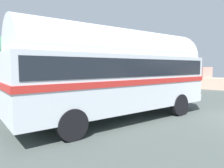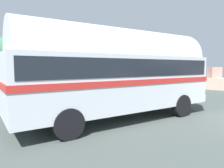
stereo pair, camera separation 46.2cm
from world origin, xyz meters
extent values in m
sphere|color=tan|center=(-12.70, 11.59, 1.52)|extent=(0.83, 0.83, 0.83)
sphere|color=tan|center=(-10.84, 12.10, 1.62)|extent=(1.05, 1.05, 1.05)
sphere|color=#BF9890|center=(-8.30, 11.88, 1.60)|extent=(1.00, 1.00, 1.00)
cube|color=tan|center=(-4.94, 11.64, 1.62)|extent=(1.40, 1.40, 1.03)
cylinder|color=black|center=(-5.31, -0.30, 0.50)|extent=(0.54, 1.00, 0.96)
cylinder|color=black|center=(-3.19, -0.92, 0.50)|extent=(0.54, 1.00, 0.96)
cylinder|color=black|center=(-6.78, -5.30, 0.50)|extent=(0.54, 1.00, 0.96)
cylinder|color=black|center=(-4.66, -5.92, 0.50)|extent=(0.54, 1.00, 0.96)
cube|color=silver|center=(-4.99, -3.11, 1.57)|extent=(4.68, 8.74, 2.10)
cylinder|color=silver|center=(-4.99, -3.11, 2.62)|extent=(4.39, 8.36, 2.20)
cube|color=red|center=(-4.99, -3.11, 1.63)|extent=(4.75, 8.83, 0.20)
cube|color=black|center=(-4.99, -3.11, 2.15)|extent=(4.62, 8.42, 0.64)
cube|color=silver|center=(-3.78, 0.99, 0.70)|extent=(2.23, 0.80, 0.28)
cylinder|color=black|center=(-10.81, 0.77, 0.50)|extent=(0.52, 1.00, 0.96)
cylinder|color=black|center=(-8.67, 0.20, 0.50)|extent=(0.52, 1.00, 0.96)
cylinder|color=black|center=(-12.14, -4.27, 0.50)|extent=(0.52, 1.00, 0.96)
cylinder|color=black|center=(-10.01, -4.83, 0.50)|extent=(0.52, 1.00, 0.96)
cube|color=#3F7551|center=(-10.41, -2.03, 1.57)|extent=(4.47, 8.73, 2.10)
cylinder|color=#3F7551|center=(-10.41, -2.03, 2.62)|extent=(4.19, 8.36, 2.20)
cube|color=#21539F|center=(-10.41, -2.03, 1.63)|extent=(4.54, 8.83, 0.20)
cube|color=black|center=(-10.41, -2.03, 2.15)|extent=(4.42, 8.42, 0.64)
cube|color=silver|center=(-9.32, 2.10, 0.70)|extent=(2.25, 0.74, 0.28)
camera|label=1|loc=(-0.19, -9.95, 2.20)|focal=32.95mm
camera|label=2|loc=(0.17, -9.66, 2.20)|focal=32.95mm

